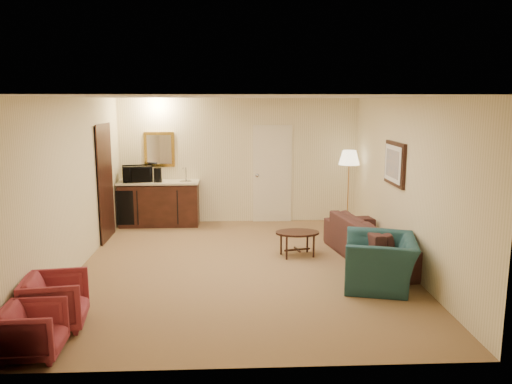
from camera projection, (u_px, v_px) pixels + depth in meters
ground at (242, 267)px, 7.77m from camera, size 6.00×6.00×0.00m
room_walls at (235, 152)px, 8.21m from camera, size 5.02×6.01×2.61m
wetbar_cabinet at (159, 203)px, 10.28m from camera, size 1.64×0.58×0.92m
sofa at (376, 234)px, 7.99m from camera, size 1.07×2.38×0.90m
teal_armchair at (380, 253)px, 6.88m from camera, size 0.94×1.21×0.94m
rose_chair_near at (55, 299)px, 5.64m from camera, size 0.70×0.74×0.67m
rose_chair_far at (33, 329)px, 5.00m from camera, size 0.57×0.61×0.59m
coffee_table at (297, 244)px, 8.27m from camera, size 0.81×0.63×0.42m
floor_lamp at (348, 189)px, 10.08m from camera, size 0.51×0.51×1.58m
waste_bin at (191, 218)px, 10.30m from camera, size 0.31×0.31×0.31m
microwave at (137, 172)px, 10.14m from camera, size 0.65×0.46×0.40m
coffee_maker at (158, 175)px, 10.09m from camera, size 0.18×0.18×0.29m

